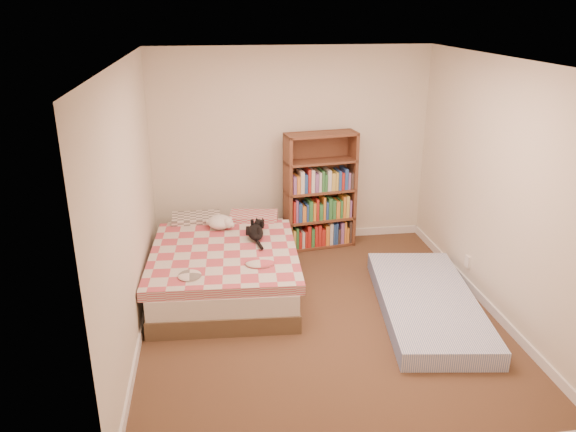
{
  "coord_description": "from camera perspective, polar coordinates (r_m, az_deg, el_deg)",
  "views": [
    {
      "loc": [
        -1.0,
        -4.87,
        2.94
      ],
      "look_at": [
        -0.28,
        0.3,
        0.98
      ],
      "focal_mm": 35.0,
      "sensor_mm": 36.0,
      "label": 1
    }
  ],
  "objects": [
    {
      "name": "room",
      "position": [
        5.27,
        3.45,
        1.26
      ],
      "size": [
        3.51,
        4.01,
        2.51
      ],
      "color": "#4D2D21",
      "rests_on": "ground"
    },
    {
      "name": "bed",
      "position": [
        6.27,
        -6.44,
        -4.88
      ],
      "size": [
        1.62,
        2.17,
        0.56
      ],
      "rotation": [
        0.0,
        0.0,
        -0.05
      ],
      "color": "brown",
      "rests_on": "room"
    },
    {
      "name": "bookshelf",
      "position": [
        7.18,
        3.21,
        1.13
      ],
      "size": [
        0.94,
        0.43,
        1.49
      ],
      "rotation": [
        0.0,
        0.0,
        0.15
      ],
      "color": "brown",
      "rests_on": "room"
    },
    {
      "name": "floor_mattress",
      "position": [
        5.96,
        13.95,
        -8.59
      ],
      "size": [
        1.19,
        2.16,
        0.19
      ],
      "primitive_type": "cube",
      "rotation": [
        0.0,
        0.0,
        -0.13
      ],
      "color": "#798EC9",
      "rests_on": "room"
    },
    {
      "name": "black_cat",
      "position": [
        6.3,
        -3.33,
        -1.53
      ],
      "size": [
        0.29,
        0.66,
        0.15
      ],
      "rotation": [
        0.0,
        0.0,
        -0.29
      ],
      "color": "black",
      "rests_on": "bed"
    },
    {
      "name": "white_dog",
      "position": [
        6.56,
        -6.86,
        -0.62
      ],
      "size": [
        0.32,
        0.33,
        0.15
      ],
      "rotation": [
        0.0,
        0.0,
        0.07
      ],
      "color": "white",
      "rests_on": "bed"
    }
  ]
}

